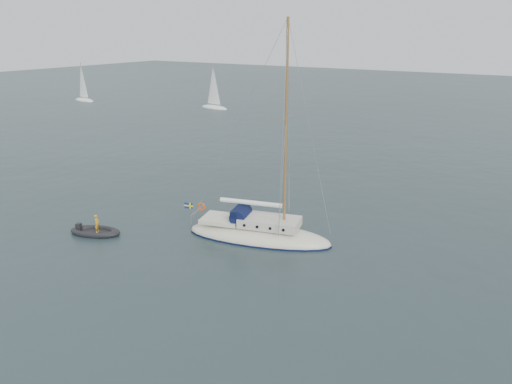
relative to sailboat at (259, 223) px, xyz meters
The scene contains 6 objects.
ground 3.66m from the sailboat, 44.12° to the right, with size 300.00×300.00×0.00m, color black.
sailboat is the anchor object (origin of this frame).
dinghy 1.06m from the sailboat, 103.48° to the right, with size 2.82×1.27×0.40m.
rib 11.61m from the sailboat, 151.99° to the right, with size 3.69×1.68×1.49m.
distant_yacht_a 77.75m from the sailboat, 148.68° to the left, with size 5.98×3.19×7.92m.
distant_yacht_c 60.06m from the sailboat, 129.57° to the left, with size 6.24×3.33×8.27m.
Camera 1 is at (14.19, -24.57, 13.81)m, focal length 35.00 mm.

